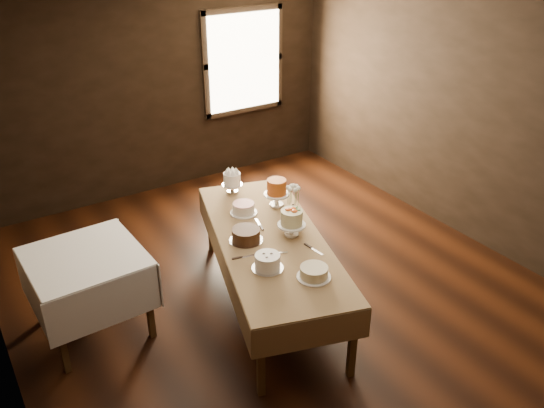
# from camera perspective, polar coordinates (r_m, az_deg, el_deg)

# --- Properties ---
(floor) EXTENTS (5.00, 6.00, 0.01)m
(floor) POSITION_cam_1_polar(r_m,az_deg,el_deg) (5.74, 1.09, -9.23)
(floor) COLOR black
(floor) RESTS_ON ground
(ceiling) EXTENTS (5.00, 6.00, 0.01)m
(ceiling) POSITION_cam_1_polar(r_m,az_deg,el_deg) (4.64, 1.42, 19.68)
(ceiling) COLOR beige
(ceiling) RESTS_ON wall_back
(wall_back) EXTENTS (5.00, 0.02, 2.80)m
(wall_back) POSITION_cam_1_polar(r_m,az_deg,el_deg) (7.56, -11.76, 11.39)
(wall_back) COLOR black
(wall_back) RESTS_ON ground
(wall_right) EXTENTS (0.02, 6.00, 2.80)m
(wall_right) POSITION_cam_1_polar(r_m,az_deg,el_deg) (6.66, 19.62, 8.17)
(wall_right) COLOR black
(wall_right) RESTS_ON ground
(window) EXTENTS (1.10, 0.05, 1.30)m
(window) POSITION_cam_1_polar(r_m,az_deg,el_deg) (7.99, -2.84, 14.28)
(window) COLOR #FFEABF
(window) RESTS_ON wall_back
(display_table) EXTENTS (1.62, 2.60, 0.75)m
(display_table) POSITION_cam_1_polar(r_m,az_deg,el_deg) (5.24, -0.21, -3.94)
(display_table) COLOR #3F2B18
(display_table) RESTS_ON ground
(side_table) EXTENTS (0.99, 0.99, 0.81)m
(side_table) POSITION_cam_1_polar(r_m,az_deg,el_deg) (5.17, -18.46, -5.91)
(side_table) COLOR #3F2B18
(side_table) RESTS_ON ground
(cake_meringue) EXTENTS (0.26, 0.26, 0.24)m
(cake_meringue) POSITION_cam_1_polar(r_m,az_deg,el_deg) (6.02, -4.08, 2.13)
(cake_meringue) COLOR silver
(cake_meringue) RESTS_ON display_table
(cake_lattice) EXTENTS (0.31, 0.31, 0.10)m
(cake_lattice) POSITION_cam_1_polar(r_m,az_deg,el_deg) (5.61, -2.91, -0.51)
(cake_lattice) COLOR white
(cake_lattice) RESTS_ON display_table
(cake_caramel) EXTENTS (0.26, 0.26, 0.30)m
(cake_caramel) POSITION_cam_1_polar(r_m,az_deg,el_deg) (5.72, 0.47, 1.01)
(cake_caramel) COLOR white
(cake_caramel) RESTS_ON display_table
(cake_chocolate) EXTENTS (0.33, 0.33, 0.12)m
(cake_chocolate) POSITION_cam_1_polar(r_m,az_deg,el_deg) (5.14, -2.66, -3.21)
(cake_chocolate) COLOR silver
(cake_chocolate) RESTS_ON display_table
(cake_flowers) EXTENTS (0.29, 0.29, 0.27)m
(cake_flowers) POSITION_cam_1_polar(r_m,az_deg,el_deg) (5.20, 2.01, -2.06)
(cake_flowers) COLOR white
(cake_flowers) RESTS_ON display_table
(cake_swirl) EXTENTS (0.27, 0.27, 0.14)m
(cake_swirl) POSITION_cam_1_polar(r_m,az_deg,el_deg) (4.74, -0.46, -5.96)
(cake_swirl) COLOR silver
(cake_swirl) RESTS_ON display_table
(cake_cream) EXTENTS (0.29, 0.29, 0.10)m
(cake_cream) POSITION_cam_1_polar(r_m,az_deg,el_deg) (4.66, 4.29, -6.99)
(cake_cream) COLOR white
(cake_cream) RESTS_ON display_table
(cake_server_a) EXTENTS (0.23, 0.13, 0.01)m
(cake_server_a) POSITION_cam_1_polar(r_m,az_deg,el_deg) (4.98, 0.73, -4.99)
(cake_server_a) COLOR silver
(cake_server_a) RESTS_ON display_table
(cake_server_b) EXTENTS (0.05, 0.24, 0.01)m
(cake_server_b) POSITION_cam_1_polar(r_m,az_deg,el_deg) (5.02, 4.59, -4.83)
(cake_server_b) COLOR silver
(cake_server_b) RESTS_ON display_table
(cake_server_c) EXTENTS (0.08, 0.24, 0.01)m
(cake_server_c) POSITION_cam_1_polar(r_m,az_deg,el_deg) (5.46, -1.44, -1.86)
(cake_server_c) COLOR silver
(cake_server_c) RESTS_ON display_table
(cake_server_e) EXTENTS (0.24, 0.08, 0.01)m
(cake_server_e) POSITION_cam_1_polar(r_m,az_deg,el_deg) (4.95, -2.25, -5.29)
(cake_server_e) COLOR silver
(cake_server_e) RESTS_ON display_table
(flower_vase) EXTENTS (0.19, 0.19, 0.15)m
(flower_vase) POSITION_cam_1_polar(r_m,az_deg,el_deg) (5.51, 2.14, -0.73)
(flower_vase) COLOR #2D2823
(flower_vase) RESTS_ON display_table
(flower_bouquet) EXTENTS (0.14, 0.14, 0.20)m
(flower_bouquet) POSITION_cam_1_polar(r_m,az_deg,el_deg) (5.43, 2.18, 1.06)
(flower_bouquet) COLOR white
(flower_bouquet) RESTS_ON flower_vase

